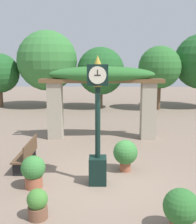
% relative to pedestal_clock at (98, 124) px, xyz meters
% --- Properties ---
extents(ground_plane, '(60.00, 60.00, 0.00)m').
position_rel_pedestal_clock_xyz_m(ground_plane, '(0.09, 0.08, -1.68)').
color(ground_plane, '#7F6B5B').
extents(pedestal_clock, '(0.53, 0.58, 3.46)m').
position_rel_pedestal_clock_xyz_m(pedestal_clock, '(0.00, 0.00, 0.00)').
color(pedestal_clock, black).
rests_on(pedestal_clock, ground).
extents(pergola, '(5.20, 1.21, 3.11)m').
position_rel_pedestal_clock_xyz_m(pergola, '(0.09, 4.61, 0.60)').
color(pergola, '#A89E89').
rests_on(pergola, ground).
extents(potted_plant_near_left, '(0.71, 0.71, 0.88)m').
position_rel_pedestal_clock_xyz_m(potted_plant_near_left, '(1.66, -2.20, -1.20)').
color(potted_plant_near_left, brown).
rests_on(potted_plant_near_left, ground).
extents(potted_plant_near_right, '(0.74, 0.74, 0.97)m').
position_rel_pedestal_clock_xyz_m(potted_plant_near_right, '(0.83, 0.90, -1.12)').
color(potted_plant_near_right, '#9E563D').
rests_on(potted_plant_near_right, ground).
extents(potted_plant_far_left, '(0.64, 0.64, 0.87)m').
position_rel_pedestal_clock_xyz_m(potted_plant_far_left, '(-1.69, -0.30, -1.20)').
color(potted_plant_far_left, '#9E563D').
rests_on(potted_plant_far_left, ground).
extents(potted_plant_far_right, '(0.45, 0.45, 0.66)m').
position_rel_pedestal_clock_xyz_m(potted_plant_far_right, '(-1.25, -1.77, -1.35)').
color(potted_plant_far_right, brown).
rests_on(potted_plant_far_right, ground).
extents(park_bench, '(0.42, 1.59, 0.89)m').
position_rel_pedestal_clock_xyz_m(park_bench, '(-2.24, 1.12, -1.24)').
color(park_bench, brown).
rests_on(park_bench, ground).
extents(tree_line, '(17.92, 4.46, 5.49)m').
position_rel_pedestal_clock_xyz_m(tree_line, '(0.30, 12.85, 1.40)').
color(tree_line, brown).
rests_on(tree_line, ground).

